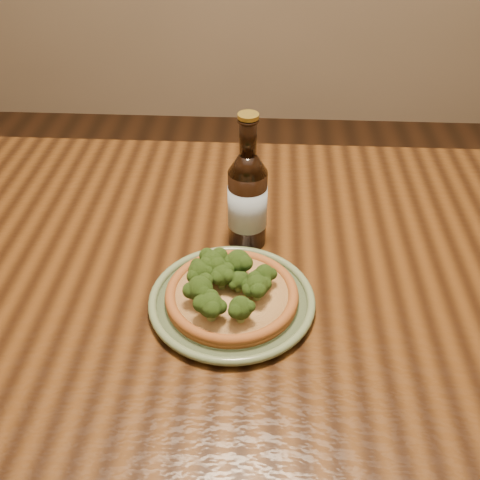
# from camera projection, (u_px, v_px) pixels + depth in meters

# --- Properties ---
(table) EXTENTS (1.60, 0.90, 0.75)m
(table) POSITION_uv_depth(u_px,v_px,m) (240.00, 298.00, 1.08)
(table) COLOR #45270E
(table) RESTS_ON ground
(plate) EXTENTS (0.28, 0.28, 0.02)m
(plate) POSITION_uv_depth(u_px,v_px,m) (232.00, 301.00, 0.93)
(plate) COLOR #60724E
(plate) RESTS_ON table
(pizza) EXTENTS (0.22, 0.22, 0.07)m
(pizza) POSITION_uv_depth(u_px,v_px,m) (230.00, 291.00, 0.91)
(pizza) COLOR brown
(pizza) RESTS_ON plate
(beer_bottle) EXTENTS (0.07, 0.07, 0.26)m
(beer_bottle) POSITION_uv_depth(u_px,v_px,m) (247.00, 199.00, 1.01)
(beer_bottle) COLOR black
(beer_bottle) RESTS_ON table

